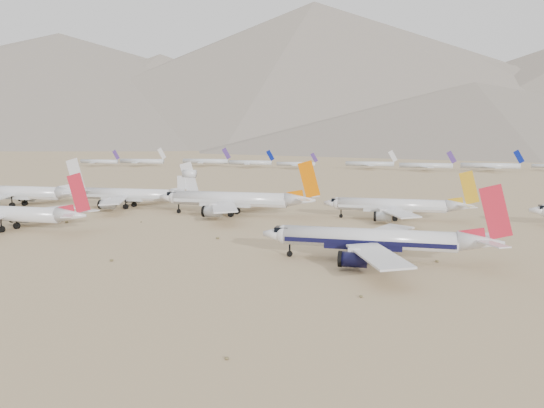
% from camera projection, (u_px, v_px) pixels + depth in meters
% --- Properties ---
extents(ground, '(7000.00, 7000.00, 0.00)m').
position_uv_depth(ground, '(323.00, 258.00, 118.51)').
color(ground, '#957E56').
rests_on(ground, ground).
extents(main_airliner, '(49.53, 48.38, 17.48)m').
position_uv_depth(main_airliner, '(379.00, 240.00, 113.96)').
color(main_airliner, silver).
rests_on(main_airliner, ground).
extents(second_airliner, '(48.30, 47.21, 17.13)m').
position_uv_depth(second_airliner, '(11.00, 214.00, 151.36)').
color(second_airliner, silver).
rests_on(second_airliner, ground).
extents(row2_gold_tail, '(46.14, 45.13, 16.43)m').
position_uv_depth(row2_gold_tail, '(397.00, 206.00, 171.06)').
color(row2_gold_tail, silver).
rests_on(row2_gold_tail, ground).
extents(row2_orange_tail, '(53.84, 52.67, 19.21)m').
position_uv_depth(row2_orange_tail, '(236.00, 200.00, 180.41)').
color(row2_orange_tail, silver).
rests_on(row2_orange_tail, ground).
extents(row2_white_trijet, '(50.34, 49.20, 17.84)m').
position_uv_depth(row2_white_trijet, '(133.00, 195.00, 198.91)').
color(row2_white_trijet, silver).
rests_on(row2_white_trijet, ground).
extents(row2_white_twin, '(53.24, 52.09, 19.02)m').
position_uv_depth(row2_white_twin, '(19.00, 193.00, 202.39)').
color(row2_white_twin, silver).
rests_on(row2_white_twin, ground).
extents(distant_storage_row, '(615.42, 61.45, 14.53)m').
position_uv_depth(distant_storage_row, '(420.00, 165.00, 418.66)').
color(distant_storage_row, silver).
rests_on(distant_storage_row, ground).
extents(mountain_range, '(7354.00, 3024.00, 470.00)m').
position_uv_depth(mountain_range, '(428.00, 83.00, 1660.35)').
color(mountain_range, slate).
rests_on(mountain_range, ground).
extents(desert_scrub, '(261.14, 126.23, 0.63)m').
position_uv_depth(desert_scrub, '(203.00, 280.00, 98.96)').
color(desert_scrub, brown).
rests_on(desert_scrub, ground).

